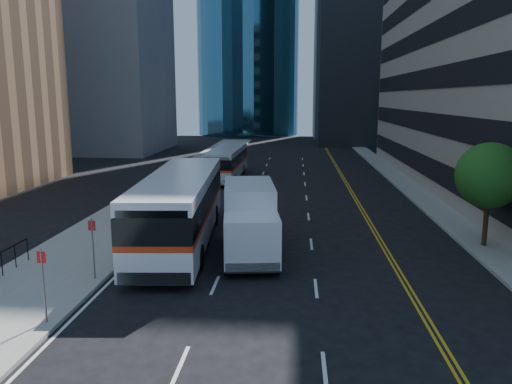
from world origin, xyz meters
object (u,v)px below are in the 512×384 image
Objects in this scene: street_tree at (490,176)px; bus_front at (181,206)px; bus_rear at (227,162)px; box_truck at (250,219)px.

street_tree is 15.23m from bus_front.
bus_front is 1.27× the size of bus_rear.
box_truck is (3.66, -1.60, -0.22)m from bus_front.
bus_rear is at bearing 86.97° from bus_front.
street_tree reaches higher than bus_front.
box_truck is (4.12, -22.40, 0.18)m from bus_rear.
street_tree is at bearing -51.72° from bus_rear.
box_truck is at bearing -170.64° from street_tree.
bus_front is 1.98× the size of box_truck.
street_tree is at bearing -3.18° from bus_front.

